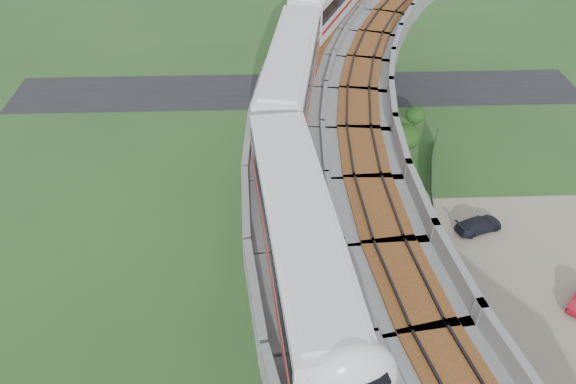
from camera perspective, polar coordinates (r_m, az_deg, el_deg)
name	(u,v)px	position (r m, az deg, el deg)	size (l,w,h in m)	color
ground	(320,308)	(36.99, 3.31, -11.68)	(160.00, 160.00, 0.00)	#295020
dirt_lot	(547,326)	(39.42, 24.79, -12.28)	(18.00, 26.00, 0.04)	gray
asphalt_road	(297,90)	(60.86, 0.96, 10.28)	(60.00, 8.00, 0.03)	#232326
viaduct	(396,196)	(31.31, 10.92, -0.45)	(19.58, 73.98, 11.40)	#99968E
metro_train	(341,32)	(42.54, 5.41, 15.84)	(19.98, 59.24, 3.64)	white
fence	(472,296)	(38.47, 18.21, -10.00)	(3.87, 38.73, 1.50)	#2D382D
tree_0	(415,115)	(54.43, 12.82, 7.66)	(1.91, 1.91, 2.42)	#382314
tree_1	(405,136)	(49.75, 11.78, 5.55)	(2.65, 2.65, 3.33)	#382314
tree_2	(418,200)	(43.28, 13.03, -0.82)	(1.99, 1.99, 2.62)	#382314
tree_3	(402,242)	(39.46, 11.48, -4.96)	(2.17, 2.17, 2.71)	#382314
tree_4	(431,323)	(34.14, 14.34, -12.80)	(3.06, 3.06, 3.64)	#382314
car_dark	(479,225)	(44.20, 18.81, -3.15)	(1.49, 3.67, 1.07)	black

